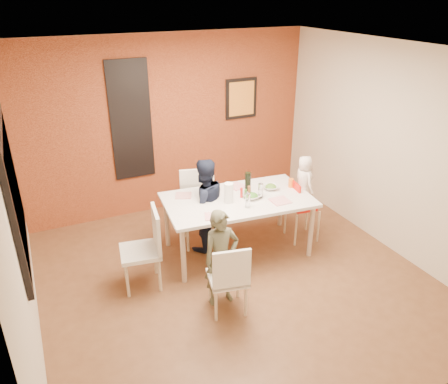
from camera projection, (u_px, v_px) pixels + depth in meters
name	position (u px, v px, depth m)	size (l,w,h in m)	color
ground	(234.00, 278.00, 5.41)	(4.50, 4.50, 0.00)	brown
ceiling	(237.00, 51.00, 4.26)	(4.50, 4.50, 0.02)	silver
wall_back	(170.00, 125.00, 6.67)	(4.50, 0.02, 2.70)	beige
wall_front	(382.00, 296.00, 2.99)	(4.50, 0.02, 2.70)	beige
wall_left	(14.00, 220.00, 3.97)	(0.02, 4.50, 2.70)	beige
wall_right	(390.00, 149.00, 5.70)	(0.02, 4.50, 2.70)	beige
brick_accent_wall	(170.00, 125.00, 6.66)	(4.50, 0.02, 2.70)	maroon
picture_window_frame	(13.00, 191.00, 4.06)	(0.05, 1.70, 1.30)	black
picture_window_pane	(15.00, 190.00, 4.06)	(0.02, 1.55, 1.15)	black
glassblock_strip	(131.00, 121.00, 6.35)	(0.55, 0.03, 1.70)	silver
glassblock_surround	(131.00, 121.00, 6.35)	(0.60, 0.03, 1.76)	black
art_print_frame	(241.00, 98.00, 6.97)	(0.54, 0.03, 0.64)	black
art_print_canvas	(242.00, 99.00, 6.96)	(0.44, 0.01, 0.54)	gold
dining_table	(238.00, 203.00, 5.67)	(1.98, 1.23, 0.79)	white
chair_near	(229.00, 277.00, 4.62)	(0.48, 0.48, 0.87)	white
chair_far	(199.00, 203.00, 6.00)	(0.58, 0.58, 1.02)	silver
chair_left	(147.00, 245.00, 5.08)	(0.52, 0.52, 0.98)	white
high_chair	(300.00, 205.00, 6.05)	(0.42, 0.42, 0.89)	red
child_near	(221.00, 258.00, 4.79)	(0.42, 0.27, 1.14)	#504F39
child_far	(204.00, 206.00, 5.76)	(0.63, 0.49, 1.30)	black
toddler	(304.00, 181.00, 5.90)	(0.35, 0.23, 0.72)	silver
plate_near_left	(213.00, 216.00, 5.19)	(0.20, 0.20, 0.01)	white
plate_far_mid	(237.00, 186.00, 5.98)	(0.22, 0.22, 0.01)	white
plate_near_right	(280.00, 201.00, 5.57)	(0.23, 0.23, 0.01)	white
plate_far_left	(183.00, 195.00, 5.71)	(0.21, 0.21, 0.01)	white
salad_bowl_a	(252.00, 196.00, 5.64)	(0.22, 0.22, 0.05)	silver
salad_bowl_b	(271.00, 187.00, 5.89)	(0.21, 0.21, 0.05)	silver
wine_bottle	(248.00, 183.00, 5.71)	(0.08, 0.08, 0.30)	black
wine_glass_a	(248.00, 200.00, 5.38)	(0.07, 0.07, 0.19)	white
wine_glass_b	(260.00, 190.00, 5.64)	(0.07, 0.07, 0.19)	white
paper_towel_roll	(229.00, 193.00, 5.49)	(0.12, 0.12, 0.26)	white
condiment_red	(241.00, 193.00, 5.64)	(0.03, 0.03, 0.13)	red
condiment_green	(245.00, 194.00, 5.62)	(0.03, 0.03, 0.13)	#307025
condiment_brown	(249.00, 192.00, 5.65)	(0.04, 0.04, 0.15)	brown
sippy_cup	(291.00, 183.00, 5.94)	(0.07, 0.07, 0.12)	orange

